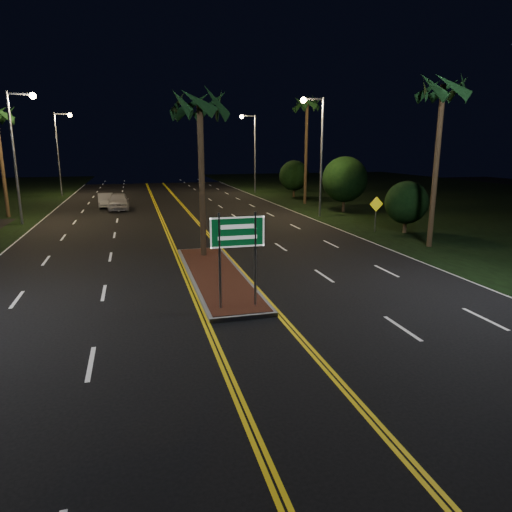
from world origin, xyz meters
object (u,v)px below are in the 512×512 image
object	(u,v)px
shrub_near	(406,203)
median_island	(216,275)
car_near	(118,200)
car_far	(106,199)
shrub_far	(294,176)
shrub_mid	(345,179)
streetlight_left_far	(61,144)
streetlight_right_mid	(317,143)
palm_right_near	(443,90)
streetlight_left_mid	(19,143)
highway_sign	(238,241)
palm_median	(200,105)
warning_sign	(376,209)
streetlight_right_far	(252,144)
palm_right_far	(307,105)

from	to	relation	value
shrub_near	median_island	bearing A→B (deg)	-152.59
car_near	car_far	xyz separation A→B (m)	(-1.18, 2.21, -0.14)
shrub_far	shrub_mid	bearing A→B (deg)	-89.05
streetlight_left_far	car_near	world-z (taller)	streetlight_left_far
streetlight_right_mid	car_far	distance (m)	20.03
palm_right_near	shrub_mid	bearing A→B (deg)	83.88
streetlight_left_mid	car_far	xyz separation A→B (m)	(4.92, 8.53, -4.93)
highway_sign	streetlight_right_mid	distance (m)	22.18
palm_right_near	car_far	distance (m)	29.91
shrub_mid	car_near	size ratio (longest dim) A/B	0.89
car_far	palm_right_near	bearing A→B (deg)	-55.25
palm_median	warning_sign	world-z (taller)	palm_median
streetlight_right_mid	palm_median	distance (m)	15.73
car_near	warning_sign	world-z (taller)	warning_sign
shrub_near	car_far	size ratio (longest dim) A/B	0.76
streetlight_left_mid	streetlight_left_far	xyz separation A→B (m)	(0.00, 20.00, 0.00)
highway_sign	shrub_mid	xyz separation A→B (m)	(14.00, 21.20, 0.32)
streetlight_right_far	shrub_far	distance (m)	7.56
palm_median	palm_right_near	bearing A→B (deg)	-2.29
streetlight_right_mid	palm_right_far	size ratio (longest dim) A/B	0.87
streetlight_right_far	car_far	bearing A→B (deg)	-149.86
car_near	streetlight_left_mid	bearing A→B (deg)	-134.17
shrub_near	palm_median	bearing A→B (deg)	-165.47
palm_right_far	shrub_far	world-z (taller)	palm_right_far
shrub_far	warning_sign	world-z (taller)	shrub_far
streetlight_left_mid	shrub_far	distance (m)	27.40
streetlight_left_far	shrub_near	distance (m)	38.67
median_island	streetlight_left_far	distance (m)	38.89
streetlight_right_far	shrub_far	size ratio (longest dim) A/B	2.27
car_far	warning_sign	distance (m)	24.92
streetlight_left_far	palm_median	bearing A→B (deg)	-72.42
median_island	shrub_near	size ratio (longest dim) A/B	3.11
streetlight_left_far	shrub_mid	size ratio (longest dim) A/B	1.95
highway_sign	streetlight_right_mid	xyz separation A→B (m)	(10.61, 19.20, 3.25)
shrub_mid	car_near	world-z (taller)	shrub_mid
streetlight_right_mid	warning_sign	bearing A→B (deg)	-79.95
streetlight_right_far	palm_median	bearing A→B (deg)	-108.62
shrub_near	highway_sign	bearing A→B (deg)	-140.31
streetlight_right_far	car_far	distance (m)	19.49
highway_sign	car_near	size ratio (longest dim) A/B	0.62
streetlight_right_mid	car_near	distance (m)	17.92
palm_right_near	shrub_far	xyz separation A→B (m)	(1.30, 26.00, -5.88)
streetlight_right_mid	shrub_far	size ratio (longest dim) A/B	2.27
shrub_far	palm_right_near	bearing A→B (deg)	-92.86
streetlight_left_mid	shrub_near	distance (m)	26.37
streetlight_right_mid	shrub_near	bearing A→B (deg)	-70.16
palm_right_near	palm_right_far	distance (m)	20.02
highway_sign	streetlight_right_far	bearing A→B (deg)	74.85
streetlight_left_mid	streetlight_right_mid	xyz separation A→B (m)	(21.23, -2.00, 0.00)
streetlight_left_far	shrub_mid	bearing A→B (deg)	-39.10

